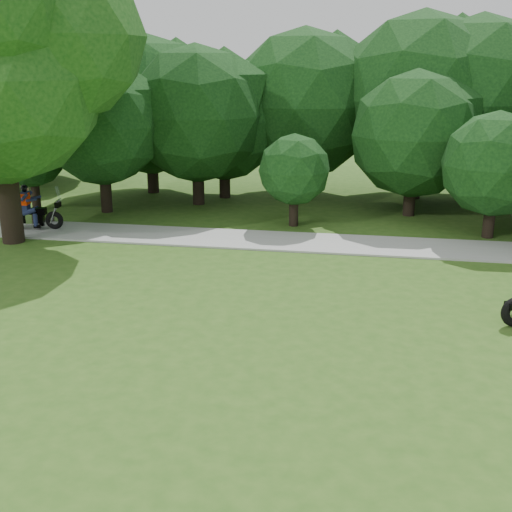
{
  "coord_description": "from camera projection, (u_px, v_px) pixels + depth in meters",
  "views": [
    {
      "loc": [
        0.56,
        -11.4,
        5.48
      ],
      "look_at": [
        -2.1,
        3.25,
        0.96
      ],
      "focal_mm": 45.0,
      "sensor_mm": 36.0,
      "label": 1
    }
  ],
  "objects": [
    {
      "name": "walkway",
      "position": [
        349.0,
        244.0,
        19.94
      ],
      "size": [
        60.0,
        2.2,
        0.06
      ],
      "primitive_type": "cube",
      "color": "#999994",
      "rests_on": "ground"
    },
    {
      "name": "touring_motorcycle",
      "position": [
        30.0,
        213.0,
        21.51
      ],
      "size": [
        1.99,
        0.77,
        1.51
      ],
      "rotation": [
        0.0,
        0.0,
        0.14
      ],
      "color": "black",
      "rests_on": "walkway"
    },
    {
      "name": "tree_line",
      "position": [
        395.0,
        110.0,
        25.13
      ],
      "size": [
        39.54,
        12.55,
        7.79
      ],
      "color": "black",
      "rests_on": "ground"
    },
    {
      "name": "ground",
      "position": [
        332.0,
        357.0,
        12.42
      ],
      "size": [
        100.0,
        100.0,
        0.0
      ],
      "primitive_type": "plane",
      "color": "#2E5418",
      "rests_on": "ground"
    }
  ]
}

